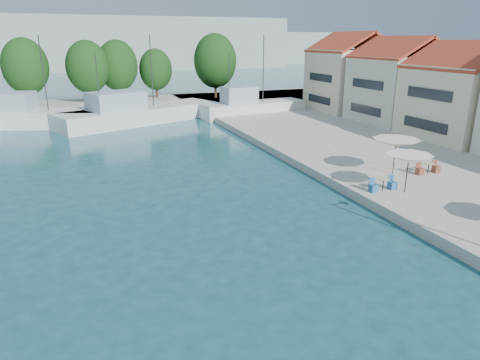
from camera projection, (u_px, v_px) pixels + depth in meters
name	position (u px, v px, depth m)	size (l,w,h in m)	color
quay_right	(469.00, 150.00, 36.67)	(32.00, 92.00, 0.60)	#A9A299
quay_far	(85.00, 108.00, 59.29)	(90.00, 16.00, 0.60)	#A9A299
hill_east	(198.00, 48.00, 174.03)	(140.00, 40.00, 12.00)	#929F95
building_04	(467.00, 89.00, 38.54)	(9.00, 8.80, 9.20)	beige
building_05	(399.00, 79.00, 46.44)	(8.40, 8.80, 9.70)	silver
building_06	(350.00, 71.00, 54.35)	(9.00, 8.80, 10.20)	beige
trawler_02	(30.00, 117.00, 47.65)	(17.12, 9.26, 10.20)	silver
trawler_03	(136.00, 114.00, 49.67)	(19.64, 11.81, 10.20)	silver
trawler_04	(251.00, 108.00, 54.03)	(13.81, 4.87, 10.20)	silver
tree_04	(25.00, 66.00, 58.39)	(6.09, 6.09, 9.01)	#3F2B19
tree_05	(87.00, 67.00, 60.06)	(5.88, 5.88, 8.70)	#3F2B19
tree_06	(117.00, 65.00, 63.14)	(5.91, 5.91, 8.75)	#3F2B19
tree_07	(156.00, 69.00, 65.95)	(5.02, 5.02, 7.44)	#3F2B19
tree_08	(215.00, 61.00, 65.37)	(6.52, 6.52, 9.66)	#3F2B19
umbrella_white	(409.00, 158.00, 24.95)	(2.73, 2.73, 2.35)	black
umbrella_cream	(396.00, 143.00, 28.48)	(3.17, 3.17, 2.41)	black
cafe_table_02	(383.00, 186.00, 25.80)	(1.82, 0.70, 0.76)	black
cafe_table_03	(428.00, 170.00, 29.07)	(1.82, 0.70, 0.76)	black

